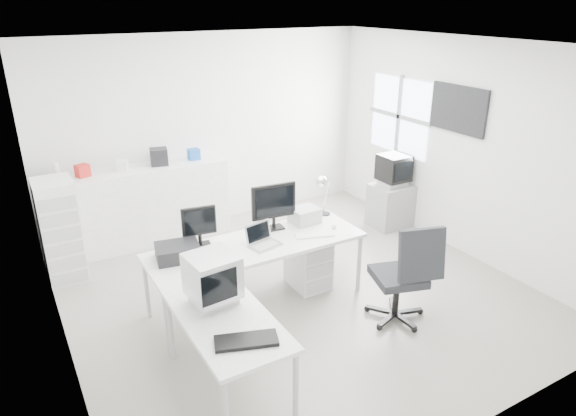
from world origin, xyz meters
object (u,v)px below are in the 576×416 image
laser_printer (305,215)px  tv_cabinet (391,205)px  main_desk (257,274)px  side_desk (228,353)px  filing_cabinet (60,230)px  lcd_monitor_large (274,207)px  drawer_pedestal (308,263)px  inkjet_printer (178,252)px  lcd_monitor_small (199,227)px  office_chair (398,272)px  crt_tv (394,171)px  laptop (265,237)px  crt_monitor (213,281)px  sideboard (149,204)px

laser_printer → tv_cabinet: bearing=15.7°
main_desk → side_desk: same height
filing_cabinet → lcd_monitor_large: bearing=-34.5°
tv_cabinet → filing_cabinet: filing_cabinet is taller
laser_printer → tv_cabinet: laser_printer is taller
drawer_pedestal → inkjet_printer: inkjet_printer is taller
lcd_monitor_small → tv_cabinet: 3.40m
office_chair → lcd_monitor_small: bearing=160.8°
crt_tv → inkjet_printer: bearing=-167.1°
lcd_monitor_large → filing_cabinet: (-2.13, 1.46, -0.39)m
lcd_monitor_small → laser_printer: bearing=8.0°
laptop → crt_monitor: crt_monitor is taller
laptop → laser_printer: 0.77m
lcd_monitor_large → laptop: bearing=-124.7°
main_desk → laser_printer: bearing=16.3°
inkjet_printer → sideboard: (0.29, 2.12, -0.28)m
office_chair → sideboard: (-1.71, 3.23, -0.02)m
inkjet_printer → laser_printer: 1.60m
filing_cabinet → laser_printer: bearing=-30.6°
main_desk → filing_cabinet: (-1.78, 1.71, 0.26)m
laser_printer → main_desk: bearing=-167.5°
lcd_monitor_small → laptop: size_ratio=1.35×
drawer_pedestal → sideboard: sideboard is taller
office_chair → tv_cabinet: office_chair is taller
side_desk → crt_tv: crt_tv is taller
laptop → filing_cabinet: (-1.83, 1.81, -0.23)m
laptop → tv_cabinet: laptop is taller
drawer_pedestal → tv_cabinet: size_ratio=0.92×
side_desk → tv_cabinet: side_desk is taller
lcd_monitor_small → laser_printer: lcd_monitor_small is taller
side_desk → lcd_monitor_small: 1.51m
lcd_monitor_small → office_chair: size_ratio=0.40×
lcd_monitor_small → crt_tv: (3.27, 0.67, -0.11)m
side_desk → sideboard: (0.29, 3.32, 0.17)m
side_desk → drawer_pedestal: 1.93m
laptop → sideboard: sideboard is taller
inkjet_printer → crt_tv: size_ratio=0.86×
lcd_monitor_large → laptop: (-0.30, -0.35, -0.16)m
side_desk → crt_monitor: size_ratio=3.28×
main_desk → filing_cabinet: bearing=136.1°
main_desk → filing_cabinet: filing_cabinet is taller
laptop → sideboard: bearing=93.1°
crt_tv → sideboard: size_ratio=0.23×
laptop → office_chair: (1.10, -0.91, -0.29)m
drawer_pedestal → sideboard: (-1.26, 2.17, 0.25)m
sideboard → laser_printer: bearing=-56.8°
lcd_monitor_small → drawer_pedestal: bearing=0.2°
crt_monitor → sideboard: crt_monitor is taller
drawer_pedestal → lcd_monitor_small: size_ratio=1.31×
office_chair → sideboard: office_chair is taller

